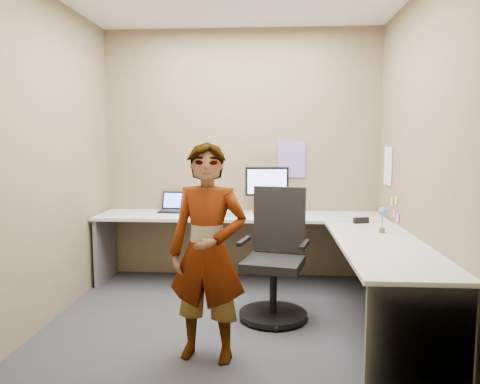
# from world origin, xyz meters

# --- Properties ---
(ground) EXTENTS (3.00, 3.00, 0.00)m
(ground) POSITION_xyz_m (0.00, 0.00, 0.00)
(ground) COLOR #29292E
(ground) RESTS_ON ground
(wall_back) EXTENTS (3.00, 0.00, 3.00)m
(wall_back) POSITION_xyz_m (0.00, 1.30, 1.35)
(wall_back) COLOR brown
(wall_back) RESTS_ON ground
(wall_right) EXTENTS (0.00, 2.70, 2.70)m
(wall_right) POSITION_xyz_m (1.50, 0.00, 1.35)
(wall_right) COLOR brown
(wall_right) RESTS_ON ground
(wall_left) EXTENTS (0.00, 2.70, 2.70)m
(wall_left) POSITION_xyz_m (-1.50, 0.00, 1.35)
(wall_left) COLOR brown
(wall_left) RESTS_ON ground
(desk) EXTENTS (2.98, 2.58, 0.73)m
(desk) POSITION_xyz_m (0.44, 0.39, 0.59)
(desk) COLOR #BCBCBC
(desk) RESTS_ON ground
(paper_ream) EXTENTS (0.30, 0.23, 0.06)m
(paper_ream) POSITION_xyz_m (0.29, 1.08, 0.76)
(paper_ream) COLOR red
(paper_ream) RESTS_ON desk
(monitor) EXTENTS (0.46, 0.15, 0.43)m
(monitor) POSITION_xyz_m (0.29, 1.10, 1.04)
(monitor) COLOR black
(monitor) RESTS_ON paper_ream
(laptop) EXTENTS (0.31, 0.26, 0.21)m
(laptop) POSITION_xyz_m (-0.73, 1.16, 0.78)
(laptop) COLOR black
(laptop) RESTS_ON desk
(trackball_mouse) EXTENTS (0.12, 0.08, 0.07)m
(trackball_mouse) POSITION_xyz_m (-0.05, 0.84, 0.76)
(trackball_mouse) COLOR #B7B7BC
(trackball_mouse) RESTS_ON desk
(origami) EXTENTS (0.10, 0.10, 0.06)m
(origami) POSITION_xyz_m (0.19, 0.85, 0.76)
(origami) COLOR white
(origami) RESTS_ON desk
(stapler) EXTENTS (0.15, 0.09, 0.05)m
(stapler) POSITION_xyz_m (1.17, 0.55, 0.76)
(stapler) COLOR black
(stapler) RESTS_ON desk
(flower) EXTENTS (0.07, 0.07, 0.22)m
(flower) POSITION_xyz_m (1.27, 0.11, 0.87)
(flower) COLOR brown
(flower) RESTS_ON desk
(calendar_purple) EXTENTS (0.30, 0.01, 0.40)m
(calendar_purple) POSITION_xyz_m (0.55, 1.29, 1.30)
(calendar_purple) COLOR #846BB7
(calendar_purple) RESTS_ON wall_back
(calendar_white) EXTENTS (0.01, 0.28, 0.38)m
(calendar_white) POSITION_xyz_m (1.49, 0.90, 1.25)
(calendar_white) COLOR white
(calendar_white) RESTS_ON wall_right
(sticky_note_a) EXTENTS (0.01, 0.07, 0.07)m
(sticky_note_a) POSITION_xyz_m (1.49, 0.55, 0.95)
(sticky_note_a) COLOR #F2E059
(sticky_note_a) RESTS_ON wall_right
(sticky_note_b) EXTENTS (0.01, 0.07, 0.07)m
(sticky_note_b) POSITION_xyz_m (1.49, 0.60, 0.82)
(sticky_note_b) COLOR pink
(sticky_note_b) RESTS_ON wall_right
(sticky_note_c) EXTENTS (0.01, 0.07, 0.07)m
(sticky_note_c) POSITION_xyz_m (1.49, 0.48, 0.80)
(sticky_note_c) COLOR pink
(sticky_note_c) RESTS_ON wall_right
(sticky_note_d) EXTENTS (0.01, 0.07, 0.07)m
(sticky_note_d) POSITION_xyz_m (1.49, 0.70, 0.92)
(sticky_note_d) COLOR #F2E059
(sticky_note_d) RESTS_ON wall_right
(office_chair) EXTENTS (0.61, 0.58, 1.08)m
(office_chair) POSITION_xyz_m (0.37, 0.04, 0.44)
(office_chair) COLOR black
(office_chair) RESTS_ON ground
(person) EXTENTS (0.59, 0.44, 1.49)m
(person) POSITION_xyz_m (-0.09, -0.75, 0.75)
(person) COLOR #999399
(person) RESTS_ON ground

